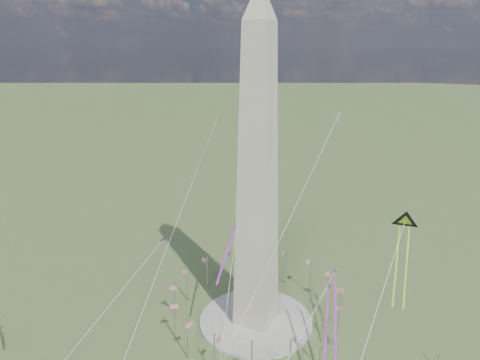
% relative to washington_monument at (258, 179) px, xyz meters
% --- Properties ---
extents(ground, '(2000.00, 2000.00, 0.00)m').
position_rel_washington_monument_xyz_m(ground, '(0.00, 0.00, -47.95)').
color(ground, '#425C2E').
rests_on(ground, ground).
extents(plaza, '(36.00, 36.00, 0.80)m').
position_rel_washington_monument_xyz_m(plaza, '(0.00, 0.00, -47.55)').
color(plaza, '#B8B3A8').
rests_on(plaza, ground).
extents(washington_monument, '(15.56, 15.56, 100.00)m').
position_rel_washington_monument_xyz_m(washington_monument, '(0.00, 0.00, 0.00)').
color(washington_monument, beige).
rests_on(washington_monument, plaza).
extents(flagpole_ring, '(54.40, 54.40, 13.00)m').
position_rel_washington_monument_xyz_m(flagpole_ring, '(-0.00, -0.00, -40.68)').
color(flagpole_ring, '#B9BCC0').
rests_on(flagpole_ring, ground).
extents(kite_delta_black, '(8.21, 21.71, 17.83)m').
position_rel_washington_monument_xyz_m(kite_delta_black, '(40.34, 4.51, -8.24)').
color(kite_delta_black, black).
rests_on(kite_delta_black, ground).
extents(kite_diamond_purple, '(2.25, 2.85, 8.32)m').
position_rel_washington_monument_xyz_m(kite_diamond_purple, '(-34.14, -1.34, -26.80)').
color(kite_diamond_purple, navy).
rests_on(kite_diamond_purple, ground).
extents(kite_streamer_left, '(7.64, 20.34, 14.41)m').
position_rel_washington_monument_xyz_m(kite_streamer_left, '(26.89, -9.18, -27.23)').
color(kite_streamer_left, red).
rests_on(kite_streamer_left, ground).
extents(kite_streamer_mid, '(4.26, 18.64, 12.86)m').
position_rel_washington_monument_xyz_m(kite_streamer_mid, '(-4.60, -8.35, -17.16)').
color(kite_streamer_mid, red).
rests_on(kite_streamer_mid, ground).
extents(kite_streamer_right, '(7.35, 23.04, 16.13)m').
position_rel_washington_monument_xyz_m(kite_streamer_right, '(23.42, -2.59, -37.27)').
color(kite_streamer_right, red).
rests_on(kite_streamer_right, ground).
extents(kite_small_red, '(1.41, 1.85, 4.76)m').
position_rel_washington_monument_xyz_m(kite_small_red, '(-34.15, 37.64, 10.85)').
color(kite_small_red, red).
rests_on(kite_small_red, ground).
extents(kite_small_white, '(1.63, 1.44, 4.33)m').
position_rel_washington_monument_xyz_m(kite_small_white, '(10.11, 48.64, 12.27)').
color(kite_small_white, silver).
rests_on(kite_small_white, ground).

